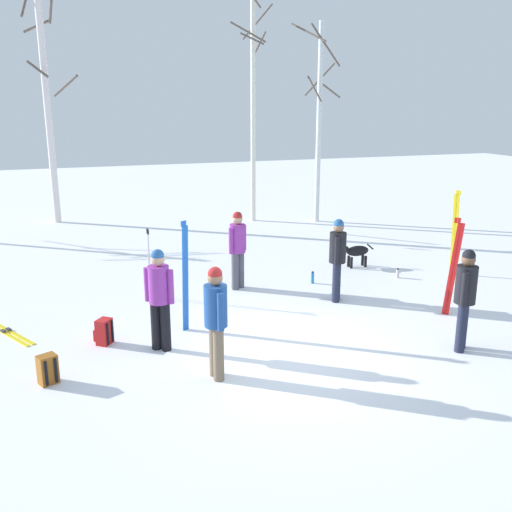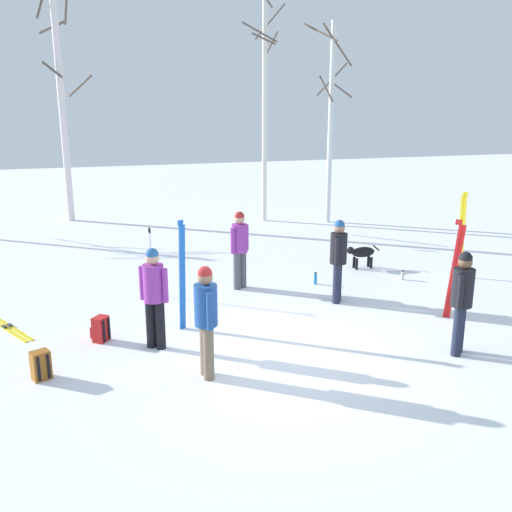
{
  "view_description": "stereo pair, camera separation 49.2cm",
  "coord_description": "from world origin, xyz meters",
  "px_view_note": "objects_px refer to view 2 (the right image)",
  "views": [
    {
      "loc": [
        -3.35,
        -7.93,
        3.96
      ],
      "look_at": [
        0.36,
        2.44,
        1.0
      ],
      "focal_mm": 40.09,
      "sensor_mm": 36.0,
      "label": 1
    },
    {
      "loc": [
        -2.88,
        -8.08,
        3.96
      ],
      "look_at": [
        0.36,
        2.44,
        1.0
      ],
      "focal_mm": 40.09,
      "sensor_mm": 36.0,
      "label": 2
    }
  ],
  "objects_px": {
    "ski_poles_0": "(151,260)",
    "person_2": "(206,315)",
    "person_4": "(462,296)",
    "water_bottle_0": "(315,278)",
    "person_0": "(338,256)",
    "backpack_0": "(41,365)",
    "birch_tree_1": "(62,109)",
    "ski_pair_planted_0": "(182,276)",
    "person_1": "(154,292)",
    "person_3": "(240,245)",
    "ski_pair_planted_2": "(462,235)",
    "ski_pair_lying_0": "(6,326)",
    "birch_tree_3": "(331,119)",
    "water_bottle_1": "(402,275)",
    "backpack_1": "(101,329)",
    "ski_pair_planted_1": "(454,270)",
    "birch_tree_2": "(265,100)",
    "dog": "(361,253)"
  },
  "relations": [
    {
      "from": "person_2",
      "to": "water_bottle_0",
      "type": "height_order",
      "value": "person_2"
    },
    {
      "from": "birch_tree_3",
      "to": "dog",
      "type": "bearing_deg",
      "value": -105.7
    },
    {
      "from": "ski_pair_lying_0",
      "to": "birch_tree_3",
      "type": "xyz_separation_m",
      "value": [
        9.51,
        7.02,
        3.44
      ]
    },
    {
      "from": "person_4",
      "to": "birch_tree_3",
      "type": "xyz_separation_m",
      "value": [
        2.35,
        10.42,
        2.47
      ]
    },
    {
      "from": "ski_pair_planted_0",
      "to": "water_bottle_0",
      "type": "relative_size",
      "value": 7.18
    },
    {
      "from": "ski_pair_planted_1",
      "to": "backpack_1",
      "type": "relative_size",
      "value": 4.34
    },
    {
      "from": "ski_poles_0",
      "to": "person_4",
      "type": "bearing_deg",
      "value": -44.73
    },
    {
      "from": "person_0",
      "to": "backpack_0",
      "type": "bearing_deg",
      "value": -162.06
    },
    {
      "from": "birch_tree_3",
      "to": "person_1",
      "type": "bearing_deg",
      "value": -128.68
    },
    {
      "from": "ski_pair_planted_2",
      "to": "backpack_1",
      "type": "relative_size",
      "value": 4.57
    },
    {
      "from": "backpack_0",
      "to": "birch_tree_3",
      "type": "bearing_deg",
      "value": 46.85
    },
    {
      "from": "person_0",
      "to": "person_2",
      "type": "xyz_separation_m",
      "value": [
        -3.26,
        -2.48,
        0.0
      ]
    },
    {
      "from": "person_0",
      "to": "water_bottle_0",
      "type": "relative_size",
      "value": 6.15
    },
    {
      "from": "person_2",
      "to": "backpack_1",
      "type": "height_order",
      "value": "person_2"
    },
    {
      "from": "backpack_1",
      "to": "backpack_0",
      "type": "bearing_deg",
      "value": -127.63
    },
    {
      "from": "person_4",
      "to": "water_bottle_0",
      "type": "xyz_separation_m",
      "value": [
        -0.77,
        4.1,
        -0.85
      ]
    },
    {
      "from": "ski_poles_0",
      "to": "backpack_0",
      "type": "distance_m",
      "value": 3.92
    },
    {
      "from": "birch_tree_1",
      "to": "person_4",
      "type": "bearing_deg",
      "value": -65.56
    },
    {
      "from": "ski_pair_planted_0",
      "to": "backpack_0",
      "type": "xyz_separation_m",
      "value": [
        -2.37,
        -1.32,
        -0.78
      ]
    },
    {
      "from": "backpack_1",
      "to": "person_0",
      "type": "bearing_deg",
      "value": 7.83
    },
    {
      "from": "ski_pair_planted_0",
      "to": "water_bottle_0",
      "type": "xyz_separation_m",
      "value": [
        3.3,
        1.72,
        -0.86
      ]
    },
    {
      "from": "dog",
      "to": "ski_pair_planted_2",
      "type": "bearing_deg",
      "value": -35.09
    },
    {
      "from": "person_2",
      "to": "birch_tree_1",
      "type": "distance_m",
      "value": 13.35
    },
    {
      "from": "person_3",
      "to": "backpack_0",
      "type": "bearing_deg",
      "value": -140.51
    },
    {
      "from": "birch_tree_1",
      "to": "ski_pair_planted_0",
      "type": "bearing_deg",
      "value": -79.72
    },
    {
      "from": "water_bottle_0",
      "to": "birch_tree_1",
      "type": "relative_size",
      "value": 0.04
    },
    {
      "from": "dog",
      "to": "water_bottle_0",
      "type": "distance_m",
      "value": 1.81
    },
    {
      "from": "person_1",
      "to": "person_3",
      "type": "relative_size",
      "value": 1.0
    },
    {
      "from": "person_1",
      "to": "ski_poles_0",
      "type": "bearing_deg",
      "value": 84.22
    },
    {
      "from": "ski_pair_planted_1",
      "to": "dog",
      "type": "bearing_deg",
      "value": 90.94
    },
    {
      "from": "person_3",
      "to": "backpack_0",
      "type": "xyz_separation_m",
      "value": [
        -3.96,
        -3.27,
        -0.77
      ]
    },
    {
      "from": "backpack_1",
      "to": "person_4",
      "type": "bearing_deg",
      "value": -21.95
    },
    {
      "from": "person_3",
      "to": "ski_pair_lying_0",
      "type": "bearing_deg",
      "value": -168.9
    },
    {
      "from": "water_bottle_1",
      "to": "person_0",
      "type": "bearing_deg",
      "value": -156.03
    },
    {
      "from": "ski_pair_planted_1",
      "to": "birch_tree_1",
      "type": "relative_size",
      "value": 0.25
    },
    {
      "from": "person_3",
      "to": "ski_pair_planted_1",
      "type": "height_order",
      "value": "ski_pair_planted_1"
    },
    {
      "from": "person_0",
      "to": "person_2",
      "type": "distance_m",
      "value": 4.09
    },
    {
      "from": "person_2",
      "to": "ski_pair_planted_2",
      "type": "bearing_deg",
      "value": 25.68
    },
    {
      "from": "birch_tree_2",
      "to": "ski_pair_lying_0",
      "type": "bearing_deg",
      "value": -133.58
    },
    {
      "from": "ski_pair_planted_2",
      "to": "backpack_1",
      "type": "bearing_deg",
      "value": -170.23
    },
    {
      "from": "backpack_0",
      "to": "birch_tree_3",
      "type": "height_order",
      "value": "birch_tree_3"
    },
    {
      "from": "person_2",
      "to": "birch_tree_3",
      "type": "xyz_separation_m",
      "value": [
        6.41,
        10.02,
        2.47
      ]
    },
    {
      "from": "person_1",
      "to": "ski_pair_lying_0",
      "type": "relative_size",
      "value": 0.96
    },
    {
      "from": "dog",
      "to": "ski_poles_0",
      "type": "xyz_separation_m",
      "value": [
        -5.19,
        -0.6,
        0.4
      ]
    },
    {
      "from": "dog",
      "to": "birch_tree_1",
      "type": "bearing_deg",
      "value": 129.35
    },
    {
      "from": "person_2",
      "to": "backpack_0",
      "type": "bearing_deg",
      "value": 164.56
    },
    {
      "from": "person_0",
      "to": "ski_pair_planted_2",
      "type": "bearing_deg",
      "value": 12.39
    },
    {
      "from": "water_bottle_1",
      "to": "birch_tree_3",
      "type": "distance_m",
      "value": 7.49
    },
    {
      "from": "birch_tree_1",
      "to": "birch_tree_2",
      "type": "distance_m",
      "value": 6.71
    },
    {
      "from": "ski_poles_0",
      "to": "person_2",
      "type": "bearing_deg",
      "value": -85.38
    }
  ]
}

